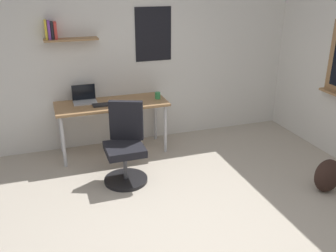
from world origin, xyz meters
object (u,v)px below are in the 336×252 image
keyboard (107,104)px  coffee_mug (158,95)px  backpack (327,176)px  laptop (85,98)px  desk (112,108)px  computer_mouse (128,102)px  office_chair (125,148)px

keyboard → coffee_mug: size_ratio=4.02×
backpack → laptop: bearing=140.9°
desk → coffee_mug: bearing=-2.2°
desk → keyboard: keyboard is taller
laptop → keyboard: 0.34m
computer_mouse → desk: bearing=159.9°
office_chair → coffee_mug: size_ratio=10.33×
keyboard → computer_mouse: computer_mouse is taller
laptop → backpack: (2.43, -1.97, -0.58)m
keyboard → computer_mouse: bearing=0.0°
computer_mouse → office_chair: bearing=-106.0°
keyboard → computer_mouse: size_ratio=3.56×
desk → backpack: size_ratio=3.72×
laptop → coffee_mug: (0.98, -0.17, -0.01)m
office_chair → coffee_mug: bearing=50.4°
backpack → coffee_mug: bearing=128.8°
office_chair → laptop: 1.07m
laptop → coffee_mug: laptop is taller
office_chair → backpack: bearing=-25.9°
office_chair → computer_mouse: office_chair is taller
computer_mouse → backpack: bearing=-42.8°
desk → keyboard: (-0.07, -0.08, 0.08)m
coffee_mug → backpack: bearing=-51.2°
laptop → computer_mouse: (0.54, -0.22, -0.04)m
office_chair → backpack: office_chair is taller
keyboard → backpack: size_ratio=0.92×
office_chair → computer_mouse: size_ratio=9.13×
laptop → computer_mouse: size_ratio=2.98×
laptop → keyboard: laptop is taller
laptop → computer_mouse: laptop is taller
desk → computer_mouse: computer_mouse is taller
computer_mouse → coffee_mug: 0.44m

